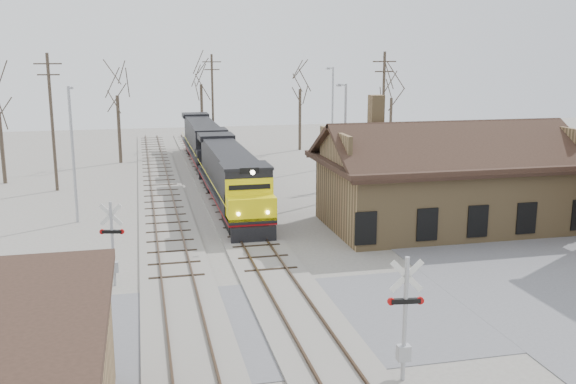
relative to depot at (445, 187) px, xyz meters
name	(u,v)px	position (x,y,z in m)	size (l,w,h in m)	color
ground	(302,321)	(-11.99, -12.00, -2.41)	(140.00, 140.00, 0.00)	gray
road	(302,321)	(-11.99, -12.00, -2.39)	(60.00, 9.00, 0.03)	slate
track_main	(242,223)	(-11.99, 3.00, -2.34)	(3.40, 90.00, 0.24)	gray
track_siding	(168,228)	(-16.49, 3.00, -2.34)	(3.40, 90.00, 0.24)	gray
depot	(445,187)	(0.00, 0.00, 0.00)	(15.20, 9.31, 7.90)	#92754B
locomotive_lead	(231,177)	(-11.99, 7.42, -0.26)	(2.75, 18.41, 4.08)	black
locomotive_trailing	(204,141)	(-11.99, 26.11, -0.26)	(2.75, 18.41, 3.86)	black
crossbuck_near	(405,324)	(-9.96, -17.25, -0.47)	(1.18, 0.31, 4.15)	#A5A8AD
crossbuck_far	(113,247)	(-19.28, -6.26, -0.56)	(1.10, 0.34, 3.90)	#A5A8AD
streetlight_a	(73,147)	(-21.91, 6.05, 2.33)	(0.25, 2.04, 8.41)	#A5A8AD
streetlight_b	(344,134)	(-3.57, 8.81, 2.25)	(0.25, 2.04, 8.25)	#A5A8AD
streetlight_c	(332,112)	(-0.67, 21.40, 2.71)	(0.25, 2.04, 9.16)	#A5A8AD
utility_pole_a	(52,120)	(-24.27, 16.20, 3.02)	(2.00, 0.24, 10.39)	#382D23
utility_pole_b	(213,101)	(-10.19, 33.53, 2.97)	(2.00, 0.24, 10.30)	#382D23
utility_pole_c	(383,114)	(1.80, 15.12, 3.07)	(2.00, 0.24, 10.50)	#382D23
tree_b	(117,84)	(-19.79, 28.41, 5.11)	(4.31, 4.31, 10.56)	#382D23
tree_c	(201,74)	(-10.91, 38.26, 5.71)	(4.65, 4.65, 11.40)	#382D23
tree_d	(300,79)	(-0.82, 32.85, 5.27)	(4.40, 4.40, 10.79)	#382D23
tree_e	(392,89)	(8.00, 28.62, 4.33)	(3.87, 3.87, 9.47)	#382D23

